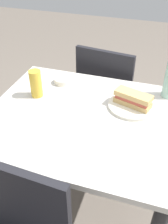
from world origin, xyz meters
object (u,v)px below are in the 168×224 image
chair_far (108,94)px  plate_near (132,106)px  knife_near (135,98)px  beer_glass (36,84)px  dining_table (84,136)px  baguette_sandwich_near (133,99)px  olive_bowl (62,81)px

chair_far → plate_near: bearing=-64.0°
knife_near → beer_glass: beer_glass is taller
dining_table → baguette_sandwich_near: size_ratio=4.82×
knife_near → baguette_sandwich_near: bearing=-96.6°
chair_far → plate_near: chair_far is taller
dining_table → olive_bowl: 0.36m
plate_near → beer_glass: size_ratio=1.64×
chair_far → beer_glass: beer_glass is taller
baguette_sandwich_near → knife_near: 0.07m
dining_table → olive_bowl: (-0.21, 0.26, 0.15)m
chair_far → knife_near: (0.23, -0.39, 0.26)m
baguette_sandwich_near → knife_near: baguette_sandwich_near is taller
dining_table → baguette_sandwich_near: 0.31m
chair_far → knife_near: size_ratio=5.43×
olive_bowl → plate_near: bearing=-15.4°
chair_far → beer_glass: (-0.28, -0.50, 0.32)m
chair_far → beer_glass: 0.66m
dining_table → plate_near: size_ratio=3.93×
beer_glass → olive_bowl: bearing=64.4°
dining_table → baguette_sandwich_near: (0.21, 0.14, 0.18)m
plate_near → olive_bowl: 0.44m
baguette_sandwich_near → olive_bowl: baguette_sandwich_near is taller
dining_table → plate_near: (0.21, 0.14, 0.14)m
baguette_sandwich_near → olive_bowl: (-0.42, 0.12, -0.03)m
plate_near → baguette_sandwich_near: bearing=0.0°
olive_bowl → dining_table: bearing=-50.4°
knife_near → beer_glass: size_ratio=1.09×
chair_far → baguette_sandwich_near: (0.22, -0.45, 0.29)m
chair_far → beer_glass: bearing=-119.2°
chair_far → baguette_sandwich_near: chair_far is taller
knife_near → olive_bowl: bearing=172.2°
olive_bowl → beer_glass: bearing=-115.6°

